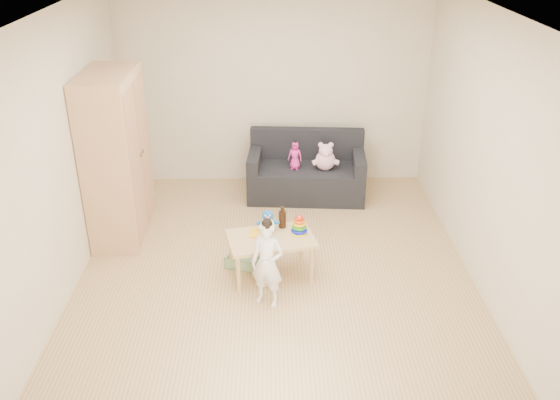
{
  "coord_description": "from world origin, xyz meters",
  "views": [
    {
      "loc": [
        -0.04,
        -5.28,
        3.38
      ],
      "look_at": [
        0.05,
        0.25,
        0.65
      ],
      "focal_mm": 38.0,
      "sensor_mm": 36.0,
      "label": 1
    }
  ],
  "objects_px": {
    "play_table": "(271,256)",
    "toddler": "(267,264)",
    "wardrobe": "(116,158)",
    "sofa": "(306,181)"
  },
  "relations": [
    {
      "from": "wardrobe",
      "to": "toddler",
      "type": "height_order",
      "value": "wardrobe"
    },
    {
      "from": "wardrobe",
      "to": "toddler",
      "type": "distance_m",
      "value": 2.21
    },
    {
      "from": "toddler",
      "to": "play_table",
      "type": "bearing_deg",
      "value": 109.9
    },
    {
      "from": "wardrobe",
      "to": "toddler",
      "type": "xyz_separation_m",
      "value": [
        1.65,
        -1.38,
        -0.51
      ]
    },
    {
      "from": "play_table",
      "to": "toddler",
      "type": "relative_size",
      "value": 0.99
    },
    {
      "from": "wardrobe",
      "to": "play_table",
      "type": "bearing_deg",
      "value": -28.47
    },
    {
      "from": "play_table",
      "to": "toddler",
      "type": "distance_m",
      "value": 0.51
    },
    {
      "from": "play_table",
      "to": "wardrobe",
      "type": "bearing_deg",
      "value": 151.53
    },
    {
      "from": "sofa",
      "to": "toddler",
      "type": "relative_size",
      "value": 1.73
    },
    {
      "from": "sofa",
      "to": "play_table",
      "type": "xyz_separation_m",
      "value": [
        -0.46,
        -1.86,
        0.02
      ]
    }
  ]
}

